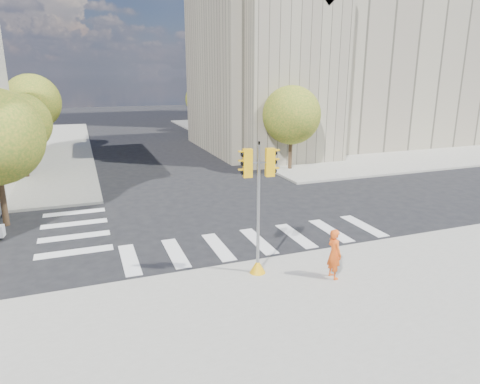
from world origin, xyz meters
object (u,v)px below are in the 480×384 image
traffic_signal (258,219)px  photographer (334,254)px  lamp_near (274,104)px  lamp_far (221,96)px

traffic_signal → photographer: bearing=-20.0°
traffic_signal → photographer: 2.84m
lamp_near → traffic_signal: 21.37m
lamp_near → lamp_far: bearing=90.0°
lamp_near → lamp_far: same height
lamp_far → photographer: bearing=-101.7°
lamp_near → lamp_far: 14.00m
lamp_far → photographer: size_ratio=4.59×
lamp_far → traffic_signal: 34.43m
traffic_signal → photographer: (2.29, -1.26, -1.10)m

